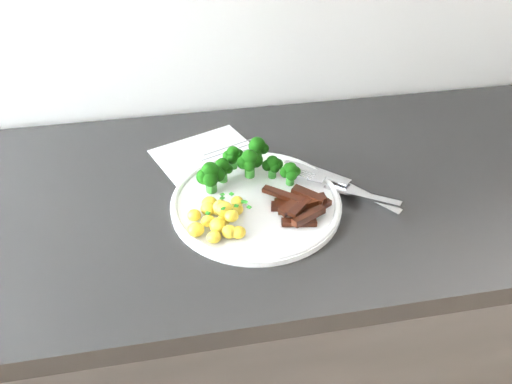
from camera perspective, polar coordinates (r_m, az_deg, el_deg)
name	(u,v)px	position (r m, az deg, el deg)	size (l,w,h in m)	color
counter	(246,341)	(1.25, -1.18, -16.86)	(2.46, 0.62, 0.92)	black
recipe_paper	(221,169)	(0.97, -4.06, 2.66)	(0.29, 0.33, 0.00)	white
plate	(256,201)	(0.88, 0.00, -1.09)	(0.30, 0.30, 0.02)	white
broccoli	(244,164)	(0.90, -1.45, 3.22)	(0.19, 0.11, 0.07)	#276C1F
potatoes	(218,216)	(0.82, -4.46, -2.80)	(0.11, 0.11, 0.04)	gold
beef_strips	(300,205)	(0.85, 5.18, -1.55)	(0.12, 0.11, 0.03)	black
fork	(346,189)	(0.90, 10.37, 0.31)	(0.17, 0.15, 0.02)	silver
knife	(355,191)	(0.92, 11.40, 0.08)	(0.17, 0.20, 0.03)	silver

